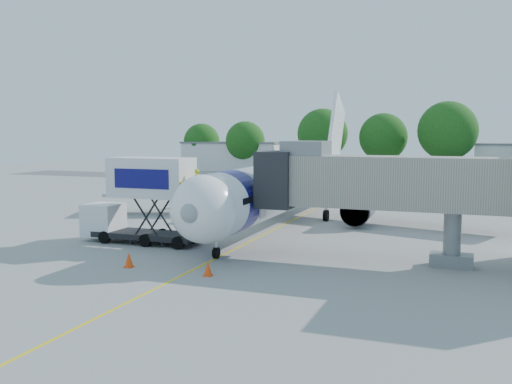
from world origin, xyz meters
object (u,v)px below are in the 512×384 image
(aircraft, at_px, (288,185))
(jet_bridge, at_px, (367,183))
(ground_tug, at_px, (236,288))
(catering_hiloader, at_px, (143,200))

(aircraft, xyz_separation_m, jet_bridge, (7.99, -11.12, 1.39))
(aircraft, height_order, ground_tug, aircraft)
(aircraft, xyz_separation_m, catering_hiloader, (-6.27, -11.12, -0.19))
(aircraft, height_order, catering_hiloader, aircraft)
(jet_bridge, bearing_deg, aircraft, 125.70)
(aircraft, bearing_deg, catering_hiloader, -119.39)
(jet_bridge, height_order, catering_hiloader, jet_bridge)
(aircraft, xyz_separation_m, ground_tug, (4.32, -21.12, -2.26))
(catering_hiloader, distance_m, ground_tug, 14.71)
(aircraft, relative_size, ground_tug, 10.48)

